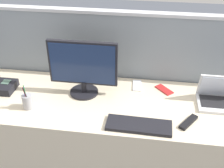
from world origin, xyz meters
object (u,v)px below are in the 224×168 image
at_px(laptop, 224,97).
at_px(keyboard_main, 139,125).
at_px(cell_phone_red_case, 164,90).
at_px(desk_phone, 2,86).
at_px(pen_cup, 28,101).
at_px(desktop_monitor, 83,67).
at_px(tv_remote, 188,122).
at_px(cell_phone_white_slab, 137,85).

xyz_separation_m(laptop, keyboard_main, (-0.57, -0.34, -0.04)).
height_order(keyboard_main, cell_phone_red_case, keyboard_main).
height_order(desk_phone, pen_cup, pen_cup).
relative_size(laptop, pen_cup, 1.92).
bearing_deg(desktop_monitor, desk_phone, -174.94).
xyz_separation_m(keyboard_main, tv_remote, (0.31, 0.08, -0.00)).
bearing_deg(desk_phone, cell_phone_red_case, 7.84).
bearing_deg(tv_remote, laptop, 80.28).
relative_size(laptop, cell_phone_white_slab, 2.31).
height_order(desk_phone, cell_phone_white_slab, desk_phone).
height_order(pen_cup, cell_phone_white_slab, pen_cup).
bearing_deg(pen_cup, cell_phone_white_slab, 27.96).
height_order(pen_cup, tv_remote, pen_cup).
distance_m(desk_phone, cell_phone_red_case, 1.23).
xyz_separation_m(pen_cup, cell_phone_white_slab, (0.73, 0.39, -0.05)).
bearing_deg(keyboard_main, laptop, 32.05).
bearing_deg(laptop, pen_cup, -169.54).
xyz_separation_m(keyboard_main, pen_cup, (-0.77, 0.09, 0.04)).
height_order(cell_phone_white_slab, tv_remote, tv_remote).
bearing_deg(desktop_monitor, cell_phone_white_slab, 20.35).
relative_size(desktop_monitor, pen_cup, 2.70).
xyz_separation_m(desktop_monitor, cell_phone_red_case, (0.59, 0.11, -0.21)).
xyz_separation_m(laptop, cell_phone_red_case, (-0.41, 0.11, -0.05)).
distance_m(cell_phone_white_slab, cell_phone_red_case, 0.21).
distance_m(desktop_monitor, pen_cup, 0.45).
relative_size(keyboard_main, cell_phone_white_slab, 2.71).
relative_size(cell_phone_white_slab, tv_remote, 0.90).
distance_m(pen_cup, cell_phone_red_case, 1.00).
relative_size(pen_cup, tv_remote, 1.08).
bearing_deg(desktop_monitor, keyboard_main, -37.85).
relative_size(laptop, cell_phone_red_case, 2.43).
xyz_separation_m(desktop_monitor, keyboard_main, (0.43, -0.33, -0.21)).
bearing_deg(laptop, cell_phone_red_case, 165.19).
xyz_separation_m(desktop_monitor, tv_remote, (0.74, -0.25, -0.21)).
bearing_deg(tv_remote, pen_cup, -145.84).
height_order(desktop_monitor, pen_cup, desktop_monitor).
bearing_deg(pen_cup, desktop_monitor, 35.43).
xyz_separation_m(laptop, pen_cup, (-1.34, -0.25, 0.00)).
bearing_deg(desk_phone, cell_phone_white_slab, 11.09).
xyz_separation_m(pen_cup, cell_phone_red_case, (0.93, 0.36, -0.05)).
bearing_deg(laptop, tv_remote, -134.54).
bearing_deg(tv_remote, cell_phone_red_case, 147.07).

